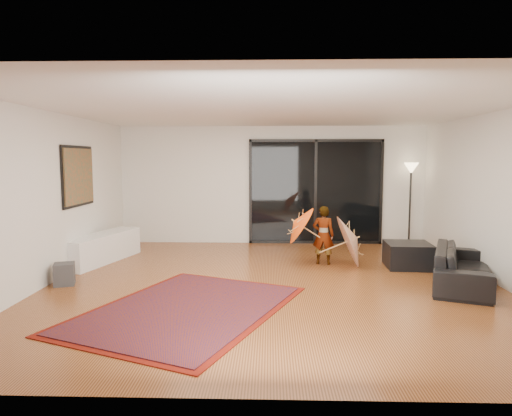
{
  "coord_description": "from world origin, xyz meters",
  "views": [
    {
      "loc": [
        -0.05,
        -7.03,
        1.96
      ],
      "look_at": [
        -0.29,
        0.9,
        1.1
      ],
      "focal_mm": 32.0,
      "sensor_mm": 36.0,
      "label": 1
    }
  ],
  "objects_px": {
    "sofa": "(463,266)",
    "child": "(323,235)",
    "media_console": "(102,248)",
    "ottoman": "(408,255)"
  },
  "relations": [
    {
      "from": "sofa",
      "to": "child",
      "type": "bearing_deg",
      "value": 77.63
    },
    {
      "from": "media_console",
      "to": "child",
      "type": "bearing_deg",
      "value": 13.87
    },
    {
      "from": "media_console",
      "to": "child",
      "type": "relative_size",
      "value": 1.76
    },
    {
      "from": "sofa",
      "to": "child",
      "type": "xyz_separation_m",
      "value": [
        -2.01,
        1.37,
        0.25
      ]
    },
    {
      "from": "sofa",
      "to": "media_console",
      "type": "bearing_deg",
      "value": 98.78
    },
    {
      "from": "media_console",
      "to": "ottoman",
      "type": "height_order",
      "value": "media_console"
    },
    {
      "from": "child",
      "to": "ottoman",
      "type": "bearing_deg",
      "value": -176.38
    },
    {
      "from": "media_console",
      "to": "sofa",
      "type": "xyz_separation_m",
      "value": [
        6.2,
        -1.44,
        0.03
      ]
    },
    {
      "from": "media_console",
      "to": "sofa",
      "type": "bearing_deg",
      "value": 1.82
    },
    {
      "from": "media_console",
      "to": "ottoman",
      "type": "relative_size",
      "value": 2.48
    }
  ]
}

